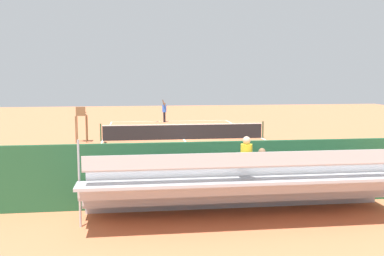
{
  "coord_description": "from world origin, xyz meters",
  "views": [
    {
      "loc": [
        3.02,
        27.12,
        4.04
      ],
      "look_at": [
        0.0,
        4.0,
        1.2
      ],
      "focal_mm": 41.22,
      "sensor_mm": 36.0,
      "label": 1
    }
  ],
  "objects_px": {
    "bleacher_stand": "(243,186)",
    "equipment_bag": "(241,193)",
    "umpire_chair": "(81,120)",
    "tennis_net": "(184,131)",
    "tennis_player": "(164,110)",
    "courtside_bench": "(286,179)",
    "tennis_ball_far": "(167,125)",
    "line_judge": "(104,171)",
    "tennis_racket": "(159,121)",
    "tennis_ball_near": "(198,126)"
  },
  "relations": [
    {
      "from": "bleacher_stand",
      "to": "equipment_bag",
      "type": "bearing_deg",
      "value": -102.52
    },
    {
      "from": "bleacher_stand",
      "to": "umpire_chair",
      "type": "xyz_separation_m",
      "value": [
        6.18,
        -14.97,
        0.41
      ]
    },
    {
      "from": "tennis_net",
      "to": "tennis_player",
      "type": "xyz_separation_m",
      "value": [
        0.51,
        -10.28,
        0.51
      ]
    },
    {
      "from": "bleacher_stand",
      "to": "tennis_player",
      "type": "distance_m",
      "value": 25.6
    },
    {
      "from": "tennis_net",
      "to": "courtside_bench",
      "type": "height_order",
      "value": "tennis_net"
    },
    {
      "from": "tennis_ball_far",
      "to": "umpire_chair",
      "type": "bearing_deg",
      "value": 54.8
    },
    {
      "from": "tennis_player",
      "to": "line_judge",
      "type": "xyz_separation_m",
      "value": [
        3.5,
        23.54,
        0.0
      ]
    },
    {
      "from": "tennis_net",
      "to": "courtside_bench",
      "type": "distance_m",
      "value": 13.42
    },
    {
      "from": "umpire_chair",
      "to": "tennis_racket",
      "type": "relative_size",
      "value": 3.93
    },
    {
      "from": "tennis_player",
      "to": "tennis_ball_far",
      "type": "bearing_deg",
      "value": 90.82
    },
    {
      "from": "tennis_racket",
      "to": "tennis_ball_far",
      "type": "bearing_deg",
      "value": 98.48
    },
    {
      "from": "bleacher_stand",
      "to": "equipment_bag",
      "type": "relative_size",
      "value": 10.07
    },
    {
      "from": "bleacher_stand",
      "to": "tennis_ball_far",
      "type": "xyz_separation_m",
      "value": [
        0.46,
        -23.08,
        -0.87
      ]
    },
    {
      "from": "tennis_racket",
      "to": "tennis_ball_near",
      "type": "relative_size",
      "value": 8.26
    },
    {
      "from": "umpire_chair",
      "to": "line_judge",
      "type": "bearing_deg",
      "value": 99.6
    },
    {
      "from": "line_judge",
      "to": "umpire_chair",
      "type": "bearing_deg",
      "value": -80.4
    },
    {
      "from": "courtside_bench",
      "to": "tennis_racket",
      "type": "xyz_separation_m",
      "value": [
        2.88,
        -23.98,
        -0.54
      ]
    },
    {
      "from": "bleacher_stand",
      "to": "umpire_chair",
      "type": "bearing_deg",
      "value": -67.58
    },
    {
      "from": "courtside_bench",
      "to": "line_judge",
      "type": "xyz_separation_m",
      "value": [
        5.98,
        -0.02,
        0.46
      ]
    },
    {
      "from": "umpire_chair",
      "to": "line_judge",
      "type": "distance_m",
      "value": 13.1
    },
    {
      "from": "tennis_ball_far",
      "to": "bleacher_stand",
      "type": "bearing_deg",
      "value": 91.13
    },
    {
      "from": "tennis_net",
      "to": "tennis_ball_near",
      "type": "bearing_deg",
      "value": -105.26
    },
    {
      "from": "bleacher_stand",
      "to": "umpire_chair",
      "type": "height_order",
      "value": "bleacher_stand"
    },
    {
      "from": "equipment_bag",
      "to": "tennis_net",
      "type": "bearing_deg",
      "value": -88.28
    },
    {
      "from": "courtside_bench",
      "to": "tennis_ball_near",
      "type": "bearing_deg",
      "value": -89.78
    },
    {
      "from": "courtside_bench",
      "to": "equipment_bag",
      "type": "distance_m",
      "value": 1.61
    },
    {
      "from": "umpire_chair",
      "to": "tennis_racket",
      "type": "xyz_separation_m",
      "value": [
        -5.28,
        -11.05,
        -1.3
      ]
    },
    {
      "from": "tennis_net",
      "to": "bleacher_stand",
      "type": "height_order",
      "value": "bleacher_stand"
    },
    {
      "from": "tennis_racket",
      "to": "line_judge",
      "type": "xyz_separation_m",
      "value": [
        3.1,
        23.96,
        1.0
      ]
    },
    {
      "from": "equipment_bag",
      "to": "tennis_ball_far",
      "type": "xyz_separation_m",
      "value": [
        0.88,
        -21.17,
        -0.15
      ]
    },
    {
      "from": "umpire_chair",
      "to": "tennis_ball_near",
      "type": "distance_m",
      "value": 10.94
    },
    {
      "from": "bleacher_stand",
      "to": "tennis_racket",
      "type": "relative_size",
      "value": 16.63
    },
    {
      "from": "tennis_net",
      "to": "tennis_ball_far",
      "type": "distance_m",
      "value": 7.8
    },
    {
      "from": "tennis_player",
      "to": "tennis_ball_far",
      "type": "xyz_separation_m",
      "value": [
        -0.04,
        2.52,
        -0.98
      ]
    },
    {
      "from": "tennis_racket",
      "to": "tennis_net",
      "type": "bearing_deg",
      "value": 94.89
    },
    {
      "from": "umpire_chair",
      "to": "equipment_bag",
      "type": "xyz_separation_m",
      "value": [
        -6.6,
        13.06,
        -1.13
      ]
    },
    {
      "from": "tennis_racket",
      "to": "bleacher_stand",
      "type": "bearing_deg",
      "value": 91.97
    },
    {
      "from": "tennis_racket",
      "to": "tennis_ball_near",
      "type": "distance_m",
      "value": 4.71
    },
    {
      "from": "tennis_net",
      "to": "equipment_bag",
      "type": "bearing_deg",
      "value": 91.72
    },
    {
      "from": "tennis_ball_near",
      "to": "tennis_racket",
      "type": "bearing_deg",
      "value": -53.48
    },
    {
      "from": "equipment_bag",
      "to": "line_judge",
      "type": "distance_m",
      "value": 4.5
    },
    {
      "from": "tennis_racket",
      "to": "tennis_ball_far",
      "type": "distance_m",
      "value": 2.97
    },
    {
      "from": "bleacher_stand",
      "to": "courtside_bench",
      "type": "distance_m",
      "value": 2.87
    },
    {
      "from": "tennis_player",
      "to": "tennis_ball_far",
      "type": "height_order",
      "value": "tennis_player"
    },
    {
      "from": "courtside_bench",
      "to": "tennis_racket",
      "type": "relative_size",
      "value": 3.3
    },
    {
      "from": "tennis_net",
      "to": "tennis_racket",
      "type": "xyz_separation_m",
      "value": [
        0.92,
        -10.7,
        -0.49
      ]
    },
    {
      "from": "bleacher_stand",
      "to": "tennis_player",
      "type": "bearing_deg",
      "value": -88.9
    },
    {
      "from": "umpire_chair",
      "to": "tennis_ball_far",
      "type": "xyz_separation_m",
      "value": [
        -5.72,
        -8.11,
        -1.28
      ]
    },
    {
      "from": "tennis_ball_far",
      "to": "tennis_racket",
      "type": "bearing_deg",
      "value": -81.52
    },
    {
      "from": "tennis_player",
      "to": "tennis_ball_near",
      "type": "xyz_separation_m",
      "value": [
        -2.4,
        3.37,
        -0.98
      ]
    }
  ]
}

